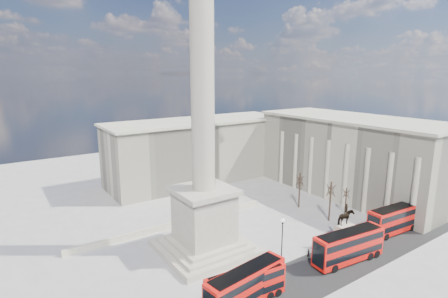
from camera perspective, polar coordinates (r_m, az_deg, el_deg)
The scene contains 18 objects.
ground at distance 56.64m, azimuth -0.45°, elevation -18.20°, with size 180.00×180.00×0.00m, color #A5A19D.
asphalt_road at distance 52.84m, azimuth 10.91°, elevation -20.88°, with size 120.00×9.00×0.01m, color #252525.
nelsons_column at distance 55.38m, azimuth -3.36°, elevation -4.34°, with size 14.00×14.00×49.85m.
balustrade_wall at distance 68.80m, azimuth -8.05°, elevation -12.05°, with size 40.00×0.60×1.10m, color #BEB79D.
building_east at distance 90.24m, azimuth 20.19°, elevation -0.95°, with size 19.00×46.00×18.60m.
building_northeast at distance 95.59m, azimuth -3.84°, elevation -0.13°, with size 51.00×17.00×16.60m.
red_bus_a at distance 47.63m, azimuth 3.64°, elevation -21.41°, with size 11.01×3.24×4.41m.
red_bus_b at distance 47.26m, azimuth 3.65°, elevation -21.38°, with size 12.14×4.21×4.82m.
red_bus_c at distance 59.17m, azimuth 19.74°, elevation -14.65°, with size 12.65×4.15×5.04m.
red_bus_d at distance 72.41m, azimuth 26.20°, elevation -10.20°, with size 12.50×3.77×5.00m.
victorian_lamp at distance 56.29m, azimuth 9.48°, elevation -13.82°, with size 0.60×0.60×7.01m.
equestrian_statue at distance 63.19m, azimuth 19.05°, elevation -12.79°, with size 3.71×2.78×7.80m.
bare_tree_near at distance 71.72m, azimuth 17.06°, elevation -6.19°, with size 1.95×1.95×8.52m.
bare_tree_mid at distance 76.54m, azimuth 19.35°, elevation -6.74°, with size 1.59×1.59×6.02m.
bare_tree_far at distance 77.22m, azimuth 12.31°, elevation -4.80°, with size 2.01×2.01×8.22m.
pedestrian_walking at distance 59.08m, azimuth 13.63°, elevation -16.28°, with size 0.60×0.40×1.66m, color #222227.
pedestrian_standing at distance 73.99m, azimuth 24.36°, elevation -11.04°, with size 0.82×0.64×1.68m, color #222227.
pedestrian_crossing at distance 56.59m, azimuth 7.74°, elevation -17.31°, with size 1.05×0.44×1.79m, color #222227.
Camera 1 is at (-27.16, -40.63, 28.63)m, focal length 28.00 mm.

